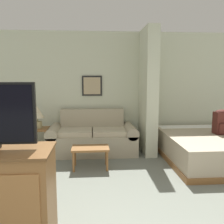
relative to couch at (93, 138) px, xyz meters
The scene contains 8 objects.
wall_back 1.12m from the couch, 58.55° to the left, with size 7.20×0.16×2.60m.
wall_partition_pillar 1.53m from the couch, ahead, with size 0.24×0.89×2.60m.
couch is the anchor object (origin of this frame).
coffee_table 0.93m from the couch, 92.08° to the right, with size 0.65×0.40×0.38m.
side_table 1.13m from the couch, behind, with size 0.43×0.43×0.56m.
table_lamp 1.24m from the couch, behind, with size 0.28×0.28×0.47m.
bed 2.35m from the couch, 16.62° to the right, with size 1.70×2.12×0.51m.
backpack 2.61m from the couch, 13.83° to the right, with size 0.26×0.25×0.48m.
Camera 1 is at (-0.27, -1.44, 1.61)m, focal length 40.00 mm.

